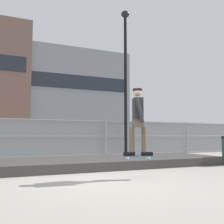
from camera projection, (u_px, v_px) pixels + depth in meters
ground_plane at (111, 182)px, 5.78m from camera, size 120.00×120.00×0.00m
gravel_berm at (77, 163)px, 8.53m from camera, size 10.32×2.95×0.28m
skateboard at (138, 156)px, 6.23m from camera, size 0.82×0.44×0.07m
skater at (138, 117)px, 6.32m from camera, size 0.72×0.62×1.68m
chain_fence at (55, 138)px, 12.43m from camera, size 26.70×0.06×1.85m
street_lamp at (125, 66)px, 13.45m from camera, size 0.44×0.44×7.75m
office_block at (60, 98)px, 49.79m from camera, size 23.83×13.65×16.69m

